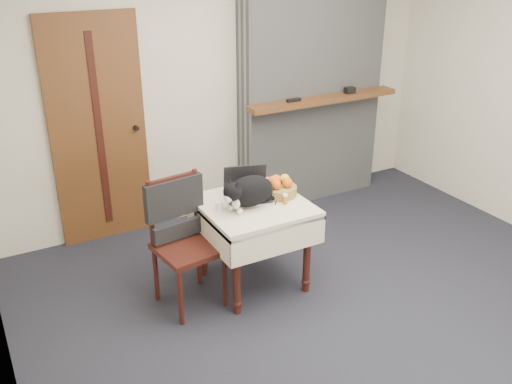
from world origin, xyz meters
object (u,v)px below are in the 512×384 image
door (99,132)px  pill_bottle (285,199)px  side_table (253,217)px  laptop (247,191)px  chair (181,224)px  cream_jar (219,206)px  fruit_basket (280,188)px  cat (251,191)px

door → pill_bottle: 1.79m
side_table → pill_bottle: 0.28m
side_table → laptop: 0.20m
side_table → chair: size_ratio=0.79×
laptop → cream_jar: bearing=-147.4°
side_table → chair: chair is taller
fruit_basket → laptop: bearing=165.1°
door → side_table: door is taller
door → pill_bottle: door is taller
door → cat: 1.57m
door → fruit_basket: bearing=-51.6°
side_table → fruit_basket: 0.31m
laptop → side_table: bearing=-75.0°
door → side_table: size_ratio=2.56×
laptop → cream_jar: (-0.28, -0.08, -0.03)m
cat → fruit_basket: (0.28, 0.06, -0.05)m
laptop → cream_jar: size_ratio=6.11×
door → side_table: (0.79, -1.35, -0.41)m
cat → fruit_basket: bearing=-7.3°
side_table → chair: (-0.56, 0.08, 0.04)m
cat → fruit_basket: cat is taller
side_table → pill_bottle: size_ratio=9.81×
laptop → pill_bottle: laptop is taller
cream_jar → chair: chair is taller
cream_jar → pill_bottle: pill_bottle is taller
cream_jar → pill_bottle: size_ratio=0.82×
cat → door: bearing=99.7°
cream_jar → door: bearing=111.1°
side_table → cream_jar: (-0.27, 0.02, 0.15)m
side_table → fruit_basket: bearing=8.7°
cat → chair: bearing=150.0°
laptop → cat: size_ratio=0.70×
fruit_basket → door: bearing=128.4°
side_table → cat: bearing=-146.9°
door → fruit_basket: door is taller
laptop → door: bearing=138.2°
cream_jar → pill_bottle: (0.48, -0.14, 0.01)m
door → chair: size_ratio=2.03×
cream_jar → chair: (-0.29, 0.06, -0.11)m
laptop → cat: cat is taller
door → fruit_basket: (1.04, -1.31, -0.24)m
side_table → cream_jar: bearing=175.6°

